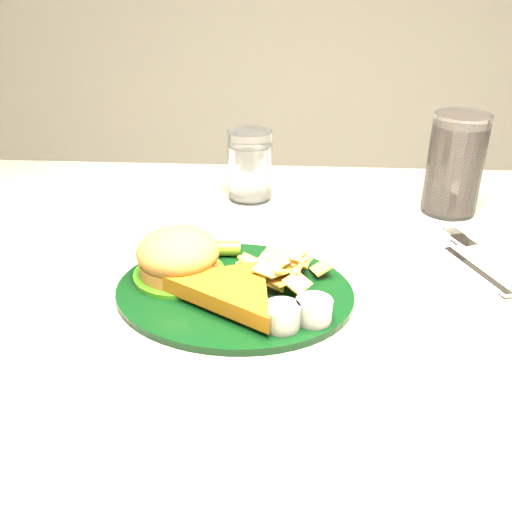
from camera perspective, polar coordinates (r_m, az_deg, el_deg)
The scene contains 7 objects.
table at distance 0.95m, azimuth 1.92°, elevation -21.67°, with size 1.20×0.80×0.75m, color gray, non-canonical shape.
dinner_plate at distance 0.65m, azimuth -2.22°, elevation -1.58°, with size 0.27×0.23×0.06m, color black, non-canonical shape.
water_glass at distance 0.91m, azimuth -0.61°, elevation 9.04°, with size 0.07×0.07×0.11m, color silver.
cola_glass at distance 0.90m, azimuth 19.27°, elevation 8.63°, with size 0.08×0.08×0.15m, color black.
fork_napkin at distance 0.76m, azimuth 20.93°, elevation -0.98°, with size 0.12×0.16×0.01m, color white, non-canonical shape.
spoon at distance 0.71m, azimuth -7.74°, elevation -1.15°, with size 0.04×0.15×0.01m, color white, non-canonical shape.
wrapped_straw at distance 0.84m, azimuth 4.69°, elevation 3.57°, with size 0.20×0.07×0.01m, color white, non-canonical shape.
Camera 1 is at (0.01, -0.61, 1.10)m, focal length 40.00 mm.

